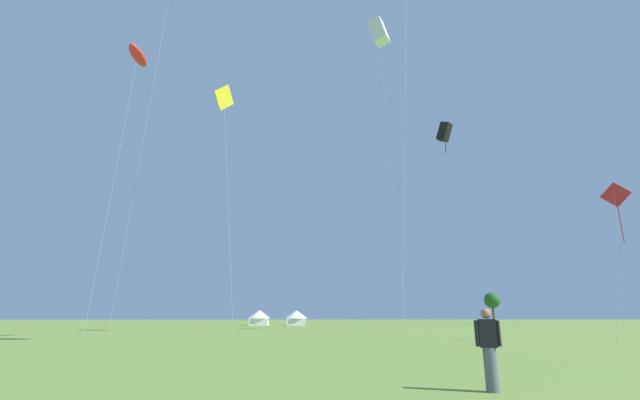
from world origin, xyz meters
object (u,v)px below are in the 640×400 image
person_spectator (489,350)px  festival_tent_center (259,317)px  kite_red_parafoil (138,56)px  kite_yellow_diamond (224,100)px  kite_black_box (444,132)px  tree_distant_left (492,301)px  kite_white_box (379,32)px  festival_tent_right (296,317)px  kite_red_diamond (616,199)px

person_spectator → festival_tent_center: 67.83m
kite_red_parafoil → festival_tent_center: (3.17, 50.61, -17.14)m
kite_yellow_diamond → person_spectator: 29.31m
kite_black_box → tree_distant_left: bearing=62.9°
kite_white_box → kite_yellow_diamond: bearing=-147.9°
kite_yellow_diamond → kite_red_parafoil: kite_yellow_diamond is taller
kite_white_box → festival_tent_right: 48.12m
kite_red_parafoil → person_spectator: kite_red_parafoil is taller
kite_yellow_diamond → kite_white_box: size_ratio=0.59×
kite_red_diamond → person_spectator: bearing=-133.6°
festival_tent_right → tree_distant_left: tree_distant_left is taller
tree_distant_left → kite_yellow_diamond: bearing=-127.2°
kite_black_box → kite_white_box: (-9.03, -8.21, 7.90)m
kite_black_box → festival_tent_right: bearing=123.0°
kite_black_box → person_spectator: size_ratio=14.13×
kite_white_box → kite_black_box: bearing=42.3°
kite_black_box → festival_tent_right: (-18.50, 28.45, -21.79)m
kite_red_diamond → festival_tent_right: size_ratio=2.63×
kite_black_box → kite_white_box: kite_white_box is taller
festival_tent_center → kite_red_parafoil: bearing=-93.6°
tree_distant_left → kite_red_parafoil: bearing=-127.8°
kite_red_parafoil → festival_tent_center: kite_red_parafoil is taller
kite_black_box → kite_red_parafoil: kite_black_box is taller
festival_tent_right → tree_distant_left: 41.53m
kite_black_box → person_spectator: bearing=-108.0°
kite_yellow_diamond → tree_distant_left: 74.14m
kite_white_box → kite_red_parafoil: size_ratio=1.72×
festival_tent_right → kite_black_box: bearing=-57.0°
kite_yellow_diamond → kite_red_diamond: 28.70m
kite_white_box → person_spectator: size_ratio=18.88×
kite_white_box → festival_tent_right: (-9.47, 36.66, -29.69)m
kite_red_parafoil → tree_distant_left: bearing=52.2°
person_spectator → kite_red_diamond: bearing=46.4°
kite_black_box → kite_red_diamond: kite_black_box is taller
kite_red_diamond → festival_tent_center: size_ratio=2.60×
kite_white_box → tree_distant_left: 63.44m
tree_distant_left → festival_tent_center: bearing=-164.7°
kite_white_box → festival_tent_center: 49.75m
kite_black_box → kite_white_box: 14.54m
festival_tent_center → kite_yellow_diamond: bearing=-87.8°
person_spectator → tree_distant_left: bearing=67.2°
kite_black_box → kite_red_diamond: bearing=-79.9°
kite_yellow_diamond → festival_tent_center: 48.48m
person_spectator → festival_tent_right: (-6.11, 66.67, 0.55)m
kite_yellow_diamond → person_spectator: bearing=-63.1°
kite_white_box → festival_tent_right: kite_white_box is taller
kite_white_box → festival_tent_center: bearing=113.3°
kite_yellow_diamond → person_spectator: size_ratio=11.20×
person_spectator → tree_distant_left: 86.05m
kite_red_diamond → tree_distant_left: size_ratio=1.63×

